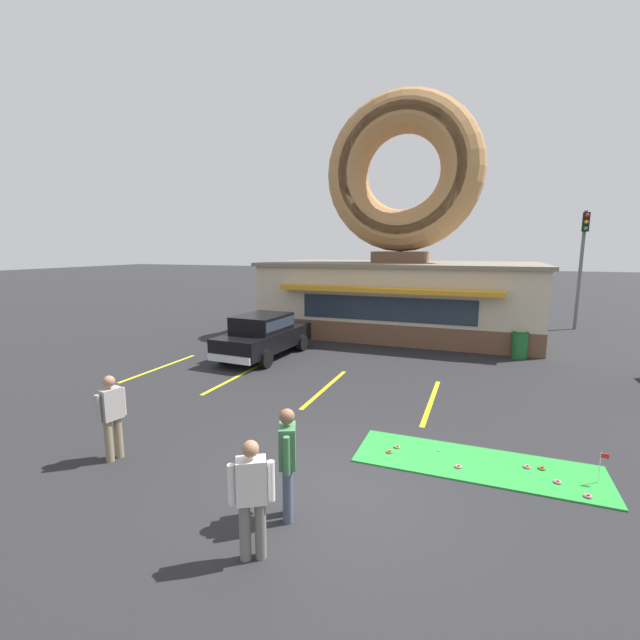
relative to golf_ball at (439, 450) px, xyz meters
name	(u,v)px	position (x,y,z in m)	size (l,w,h in m)	color
ground_plane	(337,494)	(-1.43, -2.09, -0.05)	(160.00, 160.00, 0.00)	#232326
donut_shop_building	(400,254)	(-3.08, 11.85, 3.69)	(12.30, 6.75, 10.96)	brown
putting_mat	(476,464)	(0.70, -0.25, -0.04)	(4.45, 1.45, 0.03)	green
mini_donut_near_left	(542,468)	(1.83, -0.05, 0.00)	(0.13, 0.13, 0.04)	brown
mini_donut_near_right	(588,496)	(2.42, -0.78, 0.00)	(0.13, 0.13, 0.04)	#D8667F
mini_donut_mid_left	(389,452)	(-0.91, -0.42, 0.00)	(0.13, 0.13, 0.04)	brown
mini_donut_mid_centre	(557,482)	(2.02, -0.47, 0.00)	(0.13, 0.13, 0.04)	#D8667F
mini_donut_mid_right	(397,447)	(-0.81, -0.15, 0.00)	(0.13, 0.13, 0.04)	#A5724C
mini_donut_far_left	(527,467)	(1.58, -0.09, 0.00)	(0.13, 0.13, 0.04)	#D8667F
mini_donut_far_centre	(458,467)	(0.40, -0.54, 0.00)	(0.13, 0.13, 0.04)	#D8667F
golf_ball	(439,450)	(0.00, 0.00, 0.00)	(0.04, 0.04, 0.04)	white
putting_flag_pin	(603,461)	(2.71, -0.21, 0.39)	(0.13, 0.01, 0.55)	silver
car_black	(264,334)	(-6.91, 5.53, 0.82)	(2.18, 4.65, 1.60)	black
pedestrian_blue_sweater_man	(252,494)	(-1.98, -3.90, 0.86)	(0.53, 0.40, 1.64)	slate
pedestrian_hooded_kid	(288,458)	(-1.92, -2.96, 0.91)	(0.37, 0.56, 1.73)	#474C66
pedestrian_leather_jacket_man	(112,414)	(-5.81, -2.51, 0.87)	(0.31, 0.59, 1.67)	#7F7056
trash_bin	(520,344)	(2.01, 8.78, 0.45)	(0.57, 0.57, 0.97)	#1E662D
traffic_light_pole	(582,254)	(5.02, 15.94, 3.66)	(0.28, 0.47, 5.80)	#595B60
parking_stripe_far_left	(160,368)	(-9.49, 2.91, -0.05)	(0.12, 3.60, 0.01)	yellow
parking_stripe_left	(236,377)	(-6.49, 2.91, -0.05)	(0.12, 3.60, 0.01)	yellow
parking_stripe_mid_left	(325,388)	(-3.49, 2.91, -0.05)	(0.12, 3.60, 0.01)	yellow
parking_stripe_centre	(431,401)	(-0.49, 2.91, -0.05)	(0.12, 3.60, 0.01)	yellow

